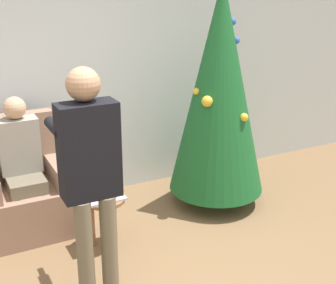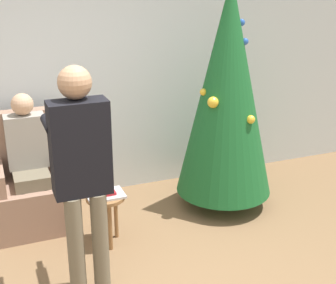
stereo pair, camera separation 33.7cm
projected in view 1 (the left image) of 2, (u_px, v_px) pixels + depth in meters
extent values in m
cube|color=silver|center=(58.00, 74.00, 4.60)|extent=(8.00, 0.06, 2.70)
cylinder|color=brown|center=(215.00, 194.00, 4.95)|extent=(0.10, 0.10, 0.17)
cone|color=#195B28|center=(219.00, 88.00, 4.56)|extent=(0.96, 0.96, 2.12)
sphere|color=gold|center=(244.00, 117.00, 4.44)|extent=(0.08, 0.08, 0.08)
sphere|color=gold|center=(207.00, 101.00, 4.36)|extent=(0.11, 0.11, 0.11)
sphere|color=#2856B2|center=(233.00, 22.00, 4.37)|extent=(0.07, 0.07, 0.07)
sphere|color=gold|center=(196.00, 91.00, 4.46)|extent=(0.07, 0.07, 0.07)
sphere|color=#2856B2|center=(224.00, 25.00, 4.46)|extent=(0.06, 0.06, 0.06)
sphere|color=#2856B2|center=(237.00, 41.00, 4.40)|extent=(0.06, 0.06, 0.06)
cube|color=#93705B|center=(28.00, 209.00, 4.32)|extent=(0.71, 0.68, 0.45)
cube|color=#93705B|center=(16.00, 146.00, 4.37)|extent=(0.71, 0.14, 0.62)
cube|color=#93705B|center=(56.00, 171.00, 4.34)|extent=(0.12, 0.61, 0.20)
cylinder|color=#6B604C|center=(21.00, 221.00, 4.11)|extent=(0.11, 0.11, 0.45)
cylinder|color=#6B604C|center=(44.00, 216.00, 4.20)|extent=(0.11, 0.11, 0.45)
cube|color=#6B604C|center=(26.00, 183.00, 4.19)|extent=(0.32, 0.40, 0.12)
cube|color=gray|center=(19.00, 145.00, 4.21)|extent=(0.36, 0.20, 0.50)
sphere|color=tan|center=(14.00, 108.00, 4.09)|extent=(0.20, 0.20, 0.20)
cylinder|color=#6B604C|center=(85.00, 255.00, 3.27)|extent=(0.12, 0.12, 0.84)
cylinder|color=#6B604C|center=(109.00, 249.00, 3.35)|extent=(0.12, 0.12, 0.84)
cube|color=black|center=(89.00, 151.00, 3.11)|extent=(0.40, 0.20, 0.66)
sphere|color=tan|center=(83.00, 84.00, 2.99)|extent=(0.23, 0.23, 0.23)
cylinder|color=black|center=(55.00, 128.00, 3.15)|extent=(0.08, 0.30, 0.08)
cylinder|color=black|center=(102.00, 121.00, 3.29)|extent=(0.08, 0.30, 0.08)
cube|color=white|center=(94.00, 114.00, 3.45)|extent=(0.04, 0.14, 0.04)
cylinder|color=olive|center=(105.00, 200.00, 4.01)|extent=(0.34, 0.34, 0.03)
cylinder|color=olive|center=(111.00, 230.00, 3.99)|extent=(0.04, 0.04, 0.43)
cylinder|color=olive|center=(115.00, 218.00, 4.18)|extent=(0.04, 0.04, 0.43)
cylinder|color=olive|center=(93.00, 223.00, 4.09)|extent=(0.04, 0.04, 0.43)
cube|color=silver|center=(105.00, 197.00, 4.00)|extent=(0.32, 0.24, 0.02)
cube|color=#B21E23|center=(105.00, 195.00, 3.99)|extent=(0.17, 0.13, 0.02)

